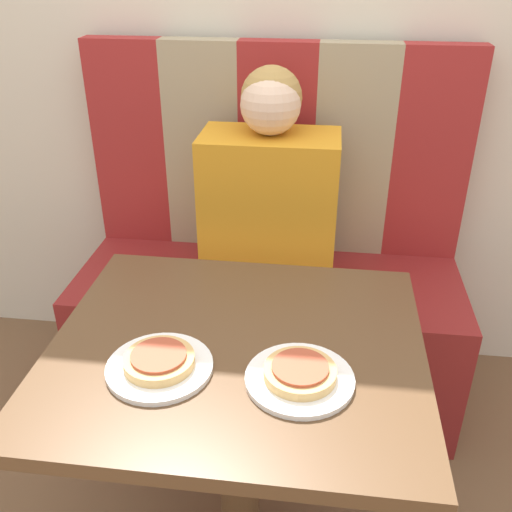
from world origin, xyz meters
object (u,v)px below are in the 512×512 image
person (270,189)px  pizza_left (159,360)px  pizza_right (300,372)px  plate_left (160,367)px  plate_right (300,379)px

person → pizza_left: bearing=-100.7°
person → pizza_right: (0.14, -0.77, -0.07)m
plate_left → pizza_right: bearing=-0.0°
person → pizza_left: size_ratio=4.63×
plate_left → pizza_right: (0.29, -0.00, 0.02)m
plate_left → person: bearing=79.3°
pizza_left → pizza_right: size_ratio=1.00×
pizza_left → pizza_right: 0.29m
plate_left → plate_right: (0.29, 0.00, 0.00)m
pizza_right → plate_right: bearing=90.0°
plate_right → pizza_left: size_ratio=1.51×
plate_right → pizza_left: (-0.29, -0.00, 0.02)m
plate_left → pizza_left: 0.02m
plate_left → pizza_left: size_ratio=1.51×
person → pizza_right: person is taller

